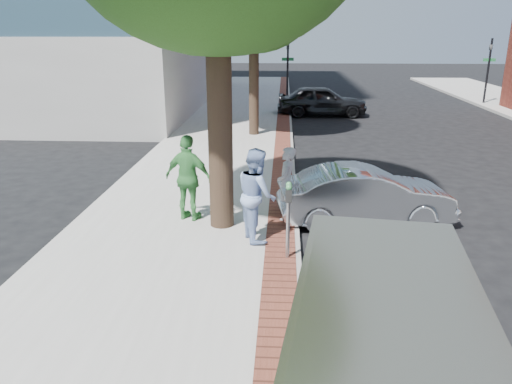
# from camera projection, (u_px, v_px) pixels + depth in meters

# --- Properties ---
(ground) EXTENTS (120.00, 120.00, 0.00)m
(ground) POSITION_uv_depth(u_px,v_px,m) (242.00, 270.00, 9.28)
(ground) COLOR black
(ground) RESTS_ON ground
(sidewalk) EXTENTS (5.00, 60.00, 0.15)m
(sidewalk) POSITION_uv_depth(u_px,v_px,m) (218.00, 159.00, 16.93)
(sidewalk) COLOR #9E9991
(sidewalk) RESTS_ON ground
(brick_strip) EXTENTS (0.60, 60.00, 0.01)m
(brick_strip) POSITION_uv_depth(u_px,v_px,m) (282.00, 158.00, 16.79)
(brick_strip) COLOR brown
(brick_strip) RESTS_ON sidewalk
(curb) EXTENTS (0.10, 60.00, 0.15)m
(curb) POSITION_uv_depth(u_px,v_px,m) (293.00, 160.00, 16.79)
(curb) COLOR gray
(curb) RESTS_ON ground
(office_base) EXTENTS (18.20, 22.20, 4.00)m
(office_base) POSITION_uv_depth(u_px,v_px,m) (58.00, 69.00, 30.23)
(office_base) COLOR gray
(office_base) RESTS_ON ground
(signal_near) EXTENTS (0.70, 0.15, 3.80)m
(signal_near) POSITION_uv_depth(u_px,v_px,m) (288.00, 65.00, 29.41)
(signal_near) COLOR black
(signal_near) RESTS_ON ground
(signal_far) EXTENTS (0.70, 0.15, 3.80)m
(signal_far) POSITION_uv_depth(u_px,v_px,m) (489.00, 66.00, 28.80)
(signal_far) COLOR black
(signal_far) RESTS_ON ground
(tree_far) EXTENTS (4.80, 4.80, 7.14)m
(tree_far) POSITION_uv_depth(u_px,v_px,m) (254.00, 1.00, 19.05)
(tree_far) COLOR black
(tree_far) RESTS_ON sidewalk
(parking_meter) EXTENTS (0.12, 0.32, 1.47)m
(parking_meter) POSITION_uv_depth(u_px,v_px,m) (288.00, 205.00, 9.15)
(parking_meter) COLOR gray
(parking_meter) RESTS_ON sidewalk
(person_gray) EXTENTS (0.46, 0.65, 1.67)m
(person_gray) POSITION_uv_depth(u_px,v_px,m) (286.00, 184.00, 11.17)
(person_gray) COLOR #ACABB0
(person_gray) RESTS_ON sidewalk
(person_officer) EXTENTS (0.99, 1.11, 1.90)m
(person_officer) POSITION_uv_depth(u_px,v_px,m) (257.00, 194.00, 10.07)
(person_officer) COLOR #8DA8DA
(person_officer) RESTS_ON sidewalk
(person_green) EXTENTS (1.23, 0.81, 1.94)m
(person_green) POSITION_uv_depth(u_px,v_px,m) (189.00, 178.00, 11.09)
(person_green) COLOR #429247
(person_green) RESTS_ON sidewalk
(sedan_silver) EXTENTS (4.10, 1.89, 1.30)m
(sedan_silver) POSITION_uv_depth(u_px,v_px,m) (365.00, 196.00, 11.42)
(sedan_silver) COLOR silver
(sedan_silver) RESTS_ON ground
(bg_car) EXTENTS (4.57, 1.85, 1.56)m
(bg_car) POSITION_uv_depth(u_px,v_px,m) (322.00, 101.00, 25.62)
(bg_car) COLOR black
(bg_car) RESTS_ON ground
(van) EXTENTS (2.57, 5.23, 1.85)m
(van) POSITION_uv_depth(u_px,v_px,m) (386.00, 356.00, 5.22)
(van) COLOR gray
(van) RESTS_ON ground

